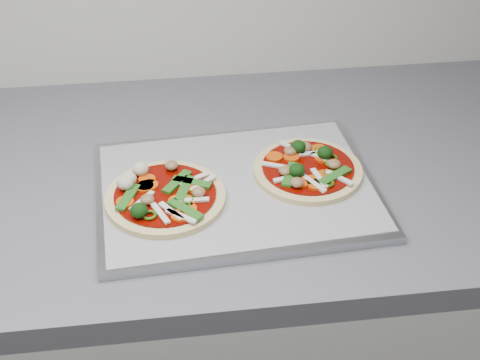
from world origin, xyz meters
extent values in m
cube|color=#9C9DA2|center=(0.59, 1.23, 0.91)|extent=(0.42, 0.32, 0.01)
cube|color=#96969B|center=(0.59, 1.23, 0.91)|extent=(0.41, 0.31, 0.00)
cylinder|color=#DBC77E|center=(0.49, 1.21, 0.92)|extent=(0.18, 0.18, 0.01)
cylinder|color=#720D00|center=(0.49, 1.21, 0.93)|extent=(0.15, 0.15, 0.00)
cube|color=silver|center=(0.46, 1.19, 0.93)|extent=(0.04, 0.04, 0.00)
cylinder|color=#DE3A03|center=(0.47, 1.22, 0.93)|extent=(0.03, 0.03, 0.00)
ellipsoid|color=#C0B694|center=(0.43, 1.22, 0.94)|extent=(0.03, 0.03, 0.02)
cube|color=silver|center=(0.49, 1.16, 0.93)|extent=(0.03, 0.04, 0.00)
cube|color=silver|center=(0.54, 1.22, 0.93)|extent=(0.04, 0.04, 0.00)
cylinder|color=#DE3A03|center=(0.51, 1.15, 0.93)|extent=(0.03, 0.03, 0.00)
cube|color=silver|center=(0.51, 1.15, 0.93)|extent=(0.04, 0.04, 0.00)
ellipsoid|color=olive|center=(0.46, 1.19, 0.93)|extent=(0.03, 0.03, 0.01)
torus|color=#324D0B|center=(0.52, 1.18, 0.93)|extent=(0.03, 0.03, 0.00)
ellipsoid|color=#C0B694|center=(0.45, 1.25, 0.94)|extent=(0.03, 0.03, 0.02)
cylinder|color=#DE3A03|center=(0.53, 1.21, 0.93)|extent=(0.03, 0.03, 0.00)
ellipsoid|color=olive|center=(0.50, 1.26, 0.93)|extent=(0.03, 0.03, 0.01)
ellipsoid|color=olive|center=(0.53, 1.19, 0.93)|extent=(0.03, 0.03, 0.01)
cube|color=#29691A|center=(0.51, 1.23, 0.93)|extent=(0.05, 0.05, 0.00)
cube|color=silver|center=(0.48, 1.16, 0.93)|extent=(0.03, 0.05, 0.00)
cylinder|color=#DE3A03|center=(0.46, 1.24, 0.93)|extent=(0.03, 0.03, 0.00)
cylinder|color=#DE3A03|center=(0.46, 1.22, 0.93)|extent=(0.03, 0.03, 0.00)
cube|color=silver|center=(0.53, 1.23, 0.93)|extent=(0.05, 0.03, 0.00)
cube|color=#29691A|center=(0.51, 1.16, 0.93)|extent=(0.05, 0.05, 0.00)
torus|color=#324D0B|center=(0.46, 1.16, 0.93)|extent=(0.02, 0.02, 0.00)
cylinder|color=#DE3A03|center=(0.43, 1.19, 0.93)|extent=(0.03, 0.03, 0.00)
ellipsoid|color=#C0B694|center=(0.44, 1.23, 0.94)|extent=(0.03, 0.03, 0.02)
cylinder|color=#DE3A03|center=(0.52, 1.16, 0.93)|extent=(0.03, 0.03, 0.00)
cube|color=#29691A|center=(0.53, 1.22, 0.93)|extent=(0.06, 0.04, 0.00)
cylinder|color=#DE3A03|center=(0.46, 1.22, 0.93)|extent=(0.04, 0.04, 0.00)
cube|color=silver|center=(0.52, 1.18, 0.93)|extent=(0.05, 0.01, 0.00)
cube|color=#29691A|center=(0.52, 1.21, 0.93)|extent=(0.03, 0.06, 0.00)
cylinder|color=#DE3A03|center=(0.50, 1.18, 0.93)|extent=(0.03, 0.03, 0.00)
ellipsoid|color=black|center=(0.45, 1.16, 0.94)|extent=(0.03, 0.03, 0.02)
cube|color=#29691A|center=(0.44, 1.20, 0.93)|extent=(0.03, 0.06, 0.00)
cylinder|color=#DE3A03|center=(0.52, 1.18, 0.93)|extent=(0.04, 0.04, 0.00)
torus|color=#324D0B|center=(0.51, 1.17, 0.93)|extent=(0.03, 0.03, 0.00)
cylinder|color=#DBC77E|center=(0.70, 1.25, 0.92)|extent=(0.22, 0.22, 0.01)
cylinder|color=#720D00|center=(0.70, 1.25, 0.93)|extent=(0.18, 0.18, 0.00)
ellipsoid|color=olive|center=(0.74, 1.24, 0.93)|extent=(0.03, 0.03, 0.01)
cylinder|color=#DE3A03|center=(0.68, 1.21, 0.93)|extent=(0.04, 0.04, 0.00)
cube|color=#29691A|center=(0.67, 1.23, 0.93)|extent=(0.03, 0.06, 0.00)
ellipsoid|color=olive|center=(0.66, 1.23, 0.93)|extent=(0.02, 0.02, 0.01)
cube|color=#29691A|center=(0.73, 1.21, 0.93)|extent=(0.06, 0.04, 0.00)
torus|color=#324D0B|center=(0.74, 1.25, 0.93)|extent=(0.03, 0.03, 0.00)
cylinder|color=#DE3A03|center=(0.72, 1.22, 0.93)|extent=(0.03, 0.03, 0.00)
ellipsoid|color=olive|center=(0.73, 1.27, 0.93)|extent=(0.02, 0.02, 0.01)
torus|color=#324D0B|center=(0.74, 1.26, 0.93)|extent=(0.02, 0.02, 0.00)
ellipsoid|color=olive|center=(0.68, 1.20, 0.93)|extent=(0.03, 0.03, 0.01)
ellipsoid|color=black|center=(0.68, 1.22, 0.94)|extent=(0.03, 0.03, 0.02)
cube|color=silver|center=(0.69, 1.29, 0.93)|extent=(0.04, 0.04, 0.00)
torus|color=#324D0B|center=(0.73, 1.28, 0.93)|extent=(0.03, 0.03, 0.00)
cylinder|color=#DE3A03|center=(0.70, 1.21, 0.93)|extent=(0.04, 0.04, 0.00)
ellipsoid|color=black|center=(0.69, 1.28, 0.94)|extent=(0.03, 0.03, 0.02)
ellipsoid|color=black|center=(0.73, 1.26, 0.94)|extent=(0.03, 0.03, 0.02)
cube|color=silver|center=(0.65, 1.25, 0.93)|extent=(0.05, 0.03, 0.00)
cylinder|color=#DE3A03|center=(0.65, 1.27, 0.93)|extent=(0.04, 0.04, 0.00)
torus|color=#324D0B|center=(0.72, 1.20, 0.93)|extent=(0.03, 0.03, 0.00)
cylinder|color=#DE3A03|center=(0.68, 1.27, 0.93)|extent=(0.03, 0.03, 0.00)
cube|color=silver|center=(0.74, 1.21, 0.93)|extent=(0.04, 0.04, 0.00)
cube|color=silver|center=(0.73, 1.26, 0.93)|extent=(0.04, 0.04, 0.00)
ellipsoid|color=olive|center=(0.68, 1.28, 0.93)|extent=(0.02, 0.02, 0.01)
cube|color=silver|center=(0.72, 1.28, 0.93)|extent=(0.05, 0.01, 0.00)
cylinder|color=#DE3A03|center=(0.73, 1.26, 0.93)|extent=(0.03, 0.03, 0.00)
cube|color=silver|center=(0.70, 1.20, 0.93)|extent=(0.03, 0.05, 0.00)
cube|color=silver|center=(0.67, 1.22, 0.93)|extent=(0.05, 0.02, 0.00)
ellipsoid|color=olive|center=(0.71, 1.29, 0.93)|extent=(0.03, 0.03, 0.01)
torus|color=#324D0B|center=(0.73, 1.22, 0.93)|extent=(0.03, 0.03, 0.00)
cube|color=silver|center=(0.71, 1.21, 0.93)|extent=(0.02, 0.05, 0.00)
cylinder|color=#DE3A03|center=(0.70, 1.20, 0.93)|extent=(0.03, 0.03, 0.00)
cylinder|color=#DE3A03|center=(0.73, 1.29, 0.93)|extent=(0.04, 0.04, 0.00)
camera|label=1|loc=(0.50, 0.45, 1.50)|focal=50.00mm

